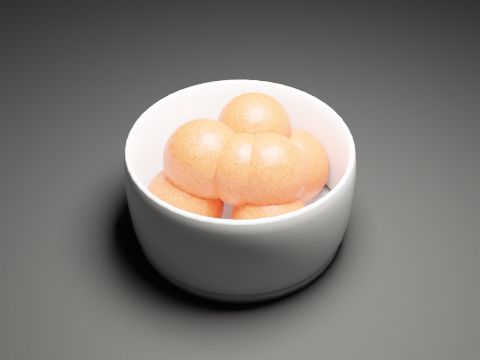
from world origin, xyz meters
The scene contains 2 objects.
bowl centered at (-0.12, 0.19, 0.05)m, with size 0.21×0.21×0.10m.
orange_pile centered at (-0.12, 0.19, 0.06)m, with size 0.16×0.17×0.11m.
Camera 1 is at (0.12, -0.20, 0.46)m, focal length 50.00 mm.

